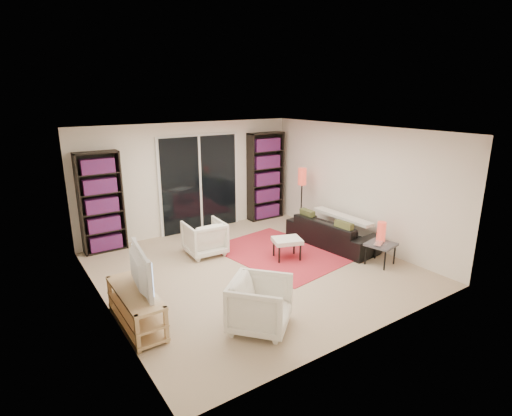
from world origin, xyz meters
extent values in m
plane|color=beige|center=(0.00, 0.00, 0.00)|extent=(5.00, 5.00, 0.00)
cube|color=white|center=(0.00, 2.50, 1.20)|extent=(5.00, 0.02, 2.40)
cube|color=white|center=(0.00, -2.50, 1.20)|extent=(5.00, 0.02, 2.40)
cube|color=white|center=(-2.50, 0.00, 1.20)|extent=(0.02, 5.00, 2.40)
cube|color=white|center=(2.50, 0.00, 1.20)|extent=(0.02, 5.00, 2.40)
cube|color=white|center=(0.00, 0.00, 2.40)|extent=(5.00, 5.00, 0.02)
cube|color=white|center=(0.20, 2.47, 1.05)|extent=(1.92, 0.06, 2.16)
cube|color=black|center=(0.20, 2.44, 1.05)|extent=(1.80, 0.02, 2.10)
cube|color=white|center=(0.20, 2.42, 1.05)|extent=(0.05, 0.02, 2.10)
cube|color=black|center=(-1.95, 2.34, 0.97)|extent=(0.80, 0.30, 1.95)
cube|color=maroon|center=(-1.95, 2.32, 0.97)|extent=(0.70, 0.22, 1.85)
cube|color=black|center=(1.90, 2.34, 1.05)|extent=(0.90, 0.30, 2.10)
cube|color=maroon|center=(1.90, 2.32, 1.05)|extent=(0.80, 0.22, 2.00)
cube|color=#D9AE7C|center=(-2.29, -0.62, 0.48)|extent=(0.42, 1.30, 0.04)
cube|color=#D9AE7C|center=(-2.29, -0.62, 0.25)|extent=(0.42, 1.30, 0.03)
cube|color=#D9AE7C|center=(-2.29, -0.62, 0.06)|extent=(0.42, 1.30, 0.04)
cube|color=#D9AE7C|center=(-2.46, -1.23, 0.25)|extent=(0.05, 0.05, 0.50)
cube|color=#D9AE7C|center=(-2.46, -0.01, 0.25)|extent=(0.05, 0.05, 0.50)
cube|color=#D9AE7C|center=(-2.11, -1.23, 0.25)|extent=(0.05, 0.05, 0.50)
cube|color=#D9AE7C|center=(-2.11, -0.01, 0.25)|extent=(0.05, 0.05, 0.50)
imported|color=black|center=(-2.27, -0.62, 0.78)|extent=(0.25, 0.99, 0.57)
cube|color=red|center=(0.80, 0.30, 0.01)|extent=(2.10, 2.63, 0.01)
imported|color=black|center=(1.95, 0.06, 0.28)|extent=(0.94, 1.98, 0.56)
imported|color=white|center=(-0.41, 1.08, 0.33)|extent=(0.74, 0.76, 0.66)
imported|color=white|center=(-0.97, -1.61, 0.35)|extent=(1.06, 1.06, 0.69)
cube|color=white|center=(0.75, 0.01, 0.36)|extent=(0.62, 0.56, 0.08)
cylinder|color=black|center=(0.51, -0.08, 0.16)|extent=(0.04, 0.04, 0.32)
cylinder|color=black|center=(0.61, 0.24, 0.16)|extent=(0.04, 0.04, 0.32)
cylinder|color=black|center=(0.89, -0.21, 0.16)|extent=(0.04, 0.04, 0.32)
cylinder|color=black|center=(1.00, 0.11, 0.16)|extent=(0.04, 0.04, 0.32)
cube|color=#4A4A50|center=(1.99, -1.12, 0.38)|extent=(0.55, 0.55, 0.04)
cylinder|color=black|center=(1.85, -1.34, 0.19)|extent=(0.03, 0.03, 0.38)
cylinder|color=black|center=(1.77, -0.98, 0.19)|extent=(0.03, 0.03, 0.38)
cylinder|color=black|center=(2.21, -1.26, 0.19)|extent=(0.03, 0.03, 0.38)
cylinder|color=black|center=(2.13, -0.90, 0.19)|extent=(0.03, 0.03, 0.38)
imported|color=silver|center=(1.95, -1.16, 0.41)|extent=(0.38, 0.33, 0.03)
cylinder|color=red|center=(2.10, -1.02, 0.58)|extent=(0.16, 0.16, 0.35)
cylinder|color=black|center=(2.14, 1.26, 0.01)|extent=(0.21, 0.21, 0.03)
cylinder|color=black|center=(2.14, 1.26, 0.52)|extent=(0.03, 0.03, 1.04)
cylinder|color=red|center=(2.14, 1.26, 1.20)|extent=(0.19, 0.19, 0.38)
camera|label=1|loc=(-3.60, -5.41, 2.98)|focal=28.00mm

